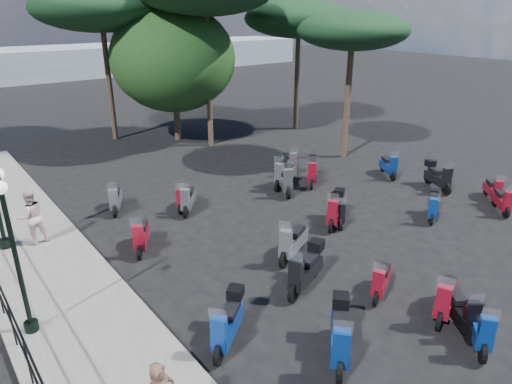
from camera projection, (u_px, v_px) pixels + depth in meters
ground at (340, 273)px, 12.69m from camera, size 120.00×120.00×0.00m
sidewalk at (67, 306)px, 11.18m from camera, size 3.00×30.00×0.15m
railing at (3, 301)px, 9.99m from camera, size 0.04×26.04×1.10m
lamp_post_1 at (13, 244)px, 9.39m from camera, size 0.37×1.12×3.82m
pedestrian_far at (31, 217)px, 13.71m from camera, size 0.90×0.73×1.75m
scooter_2 at (340, 336)px, 9.44m from camera, size 1.45×1.39×1.46m
scooter_3 at (228, 324)px, 9.85m from camera, size 1.45×1.21×1.38m
scooter_4 at (141, 236)px, 13.73m from camera, size 0.99×1.49×1.33m
scooter_5 at (116, 199)px, 16.40m from camera, size 0.89×1.51×1.30m
scooter_7 at (445, 298)px, 10.76m from camera, size 1.66×0.88×1.40m
scooter_8 at (381, 281)px, 11.59m from camera, size 1.38×0.82×1.20m
scooter_9 at (306, 270)px, 11.81m from camera, size 1.74×0.93×1.46m
scooter_10 at (185, 198)px, 16.60m from camera, size 1.17×1.05×1.18m
scooter_11 at (188, 200)px, 16.37m from camera, size 1.14×1.35×1.32m
scooter_13 at (460, 311)px, 10.37m from camera, size 1.03×1.40×1.30m
scooter_14 at (480, 327)px, 9.85m from camera, size 1.40×1.09×1.33m
scooter_15 at (292, 243)px, 13.28m from camera, size 1.69×0.97×1.45m
scooter_16 at (337, 211)px, 15.48m from camera, size 1.00×1.27×1.18m
scooter_17 at (285, 179)px, 18.05m from camera, size 1.14×1.68×1.49m
scooter_20 at (433, 207)px, 15.81m from camera, size 1.32×0.92×1.18m
scooter_21 at (335, 210)px, 15.35m from camera, size 1.55×1.11×1.40m
scooter_22 at (285, 175)px, 18.62m from camera, size 1.73×0.96×1.47m
scooter_23 at (312, 172)px, 18.94m from camera, size 1.36×1.36×1.40m
scooter_26 at (502, 201)px, 16.34m from camera, size 1.14×1.13×1.20m
scooter_27 at (438, 177)px, 18.37m from camera, size 0.94×1.62×1.38m
scooter_28 at (389, 166)px, 19.80m from camera, size 0.99×1.46×1.32m
scooter_29 at (290, 163)px, 20.24m from camera, size 0.89×1.56×1.34m
scooter_30 at (493, 190)px, 17.34m from camera, size 1.14×1.13×1.20m
broadleaf_tree at (173, 59)px, 23.91m from camera, size 6.53×6.53×7.15m
pine_1 at (299, 19)px, 25.55m from camera, size 6.15×6.15×7.38m
pine_2 at (100, 8)px, 23.09m from camera, size 6.90×6.90×8.06m
pine_3 at (353, 31)px, 20.40m from camera, size 5.04×5.04×6.80m
distant_hills at (3, 66)px, 45.15m from camera, size 70.00×8.00×3.00m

